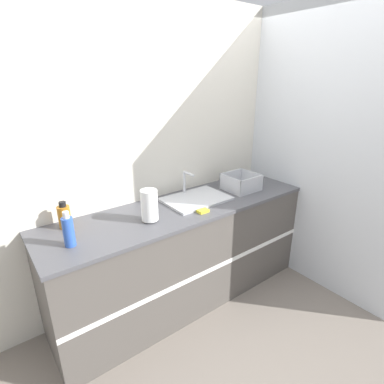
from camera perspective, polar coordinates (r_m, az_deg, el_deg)
The scene contains 10 objects.
ground_plane at distance 2.86m, azimuth 2.64°, elevation -22.32°, with size 12.00×12.00×0.00m, color slate.
wall_back at distance 2.71m, azimuth -6.06°, elevation 6.77°, with size 4.77×0.06×2.60m.
wall_right at distance 3.26m, azimuth 16.12°, elevation 8.48°, with size 0.06×2.64×2.60m.
counter_cabinet at distance 2.77m, azimuth -1.52°, elevation -11.55°, with size 2.39×0.67×0.94m.
sink at distance 2.67m, azimuth 0.72°, elevation -1.17°, with size 0.57×0.40×0.23m.
paper_towel_roll at distance 2.26m, azimuth -8.12°, elevation -2.56°, with size 0.13×0.13×0.25m.
dish_rack at distance 2.94m, azimuth 9.27°, elevation 1.55°, with size 0.30×0.29×0.15m.
bottle_blue at distance 2.08m, azimuth -22.46°, elevation -6.87°, with size 0.07×0.07×0.24m.
bottle_amber at distance 2.34m, azimuth -23.13°, elevation -4.29°, with size 0.09×0.09×0.20m.
sponge at distance 2.43m, azimuth 2.11°, elevation -3.63°, with size 0.09×0.06×0.02m.
Camera 1 is at (-1.35, -1.59, 1.96)m, focal length 28.00 mm.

